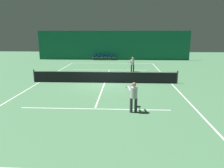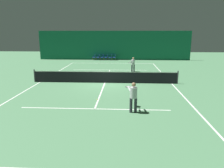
# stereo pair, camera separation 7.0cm
# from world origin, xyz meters

# --- Properties ---
(ground_plane) EXTENTS (60.00, 60.00, 0.00)m
(ground_plane) POSITION_xyz_m (0.00, 0.00, 0.00)
(ground_plane) COLOR #4C7F56
(backdrop_curtain) EXTENTS (23.00, 0.12, 4.35)m
(backdrop_curtain) POSITION_xyz_m (0.00, 15.87, 2.17)
(backdrop_curtain) COLOR #146042
(backdrop_curtain) RESTS_ON ground
(court_line_baseline_far) EXTENTS (11.00, 0.10, 0.00)m
(court_line_baseline_far) POSITION_xyz_m (0.00, 11.90, 0.00)
(court_line_baseline_far) COLOR white
(court_line_baseline_far) RESTS_ON ground
(court_line_service_far) EXTENTS (8.25, 0.10, 0.00)m
(court_line_service_far) POSITION_xyz_m (0.00, 6.40, 0.00)
(court_line_service_far) COLOR white
(court_line_service_far) RESTS_ON ground
(court_line_service_near) EXTENTS (8.25, 0.10, 0.00)m
(court_line_service_near) POSITION_xyz_m (0.00, -6.40, 0.00)
(court_line_service_near) COLOR white
(court_line_service_near) RESTS_ON ground
(court_line_sideline_left) EXTENTS (0.10, 23.80, 0.00)m
(court_line_sideline_left) POSITION_xyz_m (-5.50, 0.00, 0.00)
(court_line_sideline_left) COLOR white
(court_line_sideline_left) RESTS_ON ground
(court_line_sideline_right) EXTENTS (0.10, 23.80, 0.00)m
(court_line_sideline_right) POSITION_xyz_m (5.50, 0.00, 0.00)
(court_line_sideline_right) COLOR white
(court_line_sideline_right) RESTS_ON ground
(court_line_centre) EXTENTS (0.10, 12.80, 0.00)m
(court_line_centre) POSITION_xyz_m (0.00, 0.00, 0.00)
(court_line_centre) COLOR white
(court_line_centre) RESTS_ON ground
(tennis_net) EXTENTS (12.00, 0.10, 1.07)m
(tennis_net) POSITION_xyz_m (0.00, 0.00, 0.51)
(tennis_net) COLOR black
(tennis_net) RESTS_ON ground
(player_near) EXTENTS (0.67, 1.37, 1.61)m
(player_near) POSITION_xyz_m (2.07, -6.76, 0.94)
(player_near) COLOR #2D2D38
(player_near) RESTS_ON ground
(player_far) EXTENTS (0.82, 1.33, 1.54)m
(player_far) POSITION_xyz_m (2.52, 5.43, 0.90)
(player_far) COLOR #2D2D38
(player_far) RESTS_ON ground
(courtside_chair_0) EXTENTS (0.44, 0.44, 0.84)m
(courtside_chair_0) POSITION_xyz_m (-2.94, 15.32, 0.49)
(courtside_chair_0) COLOR brown
(courtside_chair_0) RESTS_ON ground
(courtside_chair_1) EXTENTS (0.44, 0.44, 0.84)m
(courtside_chair_1) POSITION_xyz_m (-2.32, 15.32, 0.49)
(courtside_chair_1) COLOR brown
(courtside_chair_1) RESTS_ON ground
(courtside_chair_2) EXTENTS (0.44, 0.44, 0.84)m
(courtside_chair_2) POSITION_xyz_m (-1.71, 15.32, 0.49)
(courtside_chair_2) COLOR brown
(courtside_chair_2) RESTS_ON ground
(courtside_chair_3) EXTENTS (0.44, 0.44, 0.84)m
(courtside_chair_3) POSITION_xyz_m (-1.09, 15.32, 0.49)
(courtside_chair_3) COLOR brown
(courtside_chair_3) RESTS_ON ground
(courtside_chair_4) EXTENTS (0.44, 0.44, 0.84)m
(courtside_chair_4) POSITION_xyz_m (-0.48, 15.32, 0.49)
(courtside_chair_4) COLOR brown
(courtside_chair_4) RESTS_ON ground
(courtside_chair_5) EXTENTS (0.44, 0.44, 0.84)m
(courtside_chair_5) POSITION_xyz_m (0.14, 15.32, 0.49)
(courtside_chair_5) COLOR brown
(courtside_chair_5) RESTS_ON ground
(tennis_ball) EXTENTS (0.07, 0.07, 0.07)m
(tennis_ball) POSITION_xyz_m (-0.07, -4.76, 0.03)
(tennis_ball) COLOR #D1DB33
(tennis_ball) RESTS_ON ground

